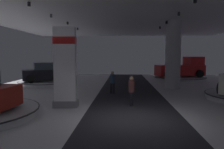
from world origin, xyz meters
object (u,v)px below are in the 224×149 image
(display_platform_far_left, at_px, (47,83))
(display_platform_deep_right, at_px, (179,78))
(column_right, at_px, (173,55))
(brand_sign_pylon, at_px, (65,66))
(pickup_truck_deep_right, at_px, (182,69))
(visitor_walking_near, at_px, (112,81))
(visitor_walking_far, at_px, (132,89))
(display_car_far_left, at_px, (46,73))

(display_platform_far_left, relative_size, display_platform_deep_right, 0.87)
(column_right, height_order, brand_sign_pylon, column_right)
(column_right, xyz_separation_m, display_platform_far_left, (-11.08, 1.61, -2.55))
(pickup_truck_deep_right, height_order, visitor_walking_near, pickup_truck_deep_right)
(display_platform_deep_right, bearing_deg, column_right, -108.30)
(display_platform_deep_right, relative_size, visitor_walking_far, 3.69)
(display_platform_deep_right, xyz_separation_m, pickup_truck_deep_right, (0.31, 0.07, 1.05))
(display_platform_far_left, bearing_deg, display_car_far_left, -153.89)
(display_car_far_left, distance_m, display_platform_deep_right, 14.71)
(column_right, relative_size, visitor_walking_near, 3.46)
(brand_sign_pylon, xyz_separation_m, pickup_truck_deep_right, (9.78, 14.28, -0.93))
(brand_sign_pylon, xyz_separation_m, display_platform_far_left, (-4.03, 8.52, -1.94))
(display_platform_deep_right, xyz_separation_m, visitor_walking_far, (-6.02, -13.83, 0.75))
(display_platform_far_left, height_order, display_platform_deep_right, display_platform_far_left)
(brand_sign_pylon, height_order, pickup_truck_deep_right, brand_sign_pylon)
(display_platform_far_left, xyz_separation_m, display_car_far_left, (-0.03, -0.01, 0.93))
(display_platform_far_left, height_order, pickup_truck_deep_right, pickup_truck_deep_right)
(display_platform_far_left, height_order, visitor_walking_far, visitor_walking_far)
(column_right, xyz_separation_m, display_platform_deep_right, (2.42, 7.31, -2.60))
(column_right, relative_size, visitor_walking_far, 3.46)
(visitor_walking_far, bearing_deg, display_car_far_left, 132.73)
(display_platform_deep_right, distance_m, pickup_truck_deep_right, 1.10)
(display_car_far_left, distance_m, visitor_walking_far, 11.06)
(column_right, xyz_separation_m, visitor_walking_far, (-3.60, -6.53, -1.84))
(display_car_far_left, xyz_separation_m, pickup_truck_deep_right, (13.84, 5.78, 0.08))
(brand_sign_pylon, height_order, visitor_walking_far, brand_sign_pylon)
(display_platform_deep_right, relative_size, visitor_walking_near, 3.69)
(column_right, xyz_separation_m, visitor_walking_near, (-4.81, -2.80, -1.84))
(column_right, bearing_deg, brand_sign_pylon, -135.61)
(column_right, height_order, display_platform_far_left, column_right)
(visitor_walking_near, bearing_deg, pickup_truck_deep_right, 53.45)
(visitor_walking_near, relative_size, visitor_walking_far, 1.00)
(column_right, relative_size, display_car_far_left, 1.21)
(display_platform_deep_right, distance_m, visitor_walking_far, 15.10)
(brand_sign_pylon, relative_size, pickup_truck_deep_right, 0.73)
(display_car_far_left, xyz_separation_m, visitor_walking_far, (7.50, -8.12, -0.22))
(display_car_far_left, relative_size, visitor_walking_near, 2.87)
(brand_sign_pylon, xyz_separation_m, display_car_far_left, (-4.05, 8.50, -1.01))
(brand_sign_pylon, relative_size, display_platform_far_left, 0.81)
(display_platform_deep_right, bearing_deg, visitor_walking_near, -125.58)
(display_platform_far_left, bearing_deg, pickup_truck_deep_right, 22.65)
(display_platform_far_left, distance_m, visitor_walking_near, 7.69)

